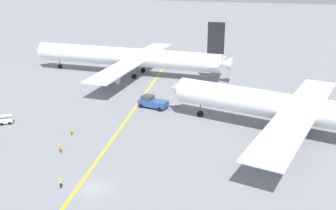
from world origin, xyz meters
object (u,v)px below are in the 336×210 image
(airliner_at_gate_left, at_px, (128,57))
(airliner_being_pushed, at_px, (290,108))
(gse_baggage_cart_trailing, at_px, (5,120))
(ground_crew_wing_walker_right, at_px, (60,148))
(pushback_tug, at_px, (152,102))
(ground_crew_ramp_agent_by_cones, at_px, (71,131))
(ground_crew_marshaller_foreground, at_px, (60,182))

(airliner_at_gate_left, relative_size, airliner_being_pushed, 1.25)
(airliner_at_gate_left, distance_m, gse_baggage_cart_trailing, 42.33)
(airliner_at_gate_left, distance_m, ground_crew_wing_walker_right, 49.87)
(pushback_tug, distance_m, gse_baggage_cart_trailing, 30.11)
(ground_crew_ramp_agent_by_cones, height_order, ground_crew_wing_walker_right, ground_crew_ramp_agent_by_cones)
(pushback_tug, xyz_separation_m, gse_baggage_cart_trailing, (-24.93, -16.87, -0.38))
(airliner_being_pushed, bearing_deg, ground_crew_wing_walker_right, -153.37)
(airliner_at_gate_left, bearing_deg, gse_baggage_cart_trailing, -103.47)
(airliner_being_pushed, relative_size, pushback_tug, 4.96)
(pushback_tug, relative_size, gse_baggage_cart_trailing, 3.09)
(airliner_being_pushed, height_order, ground_crew_ramp_agent_by_cones, airliner_being_pushed)
(gse_baggage_cart_trailing, height_order, ground_crew_marshaller_foreground, gse_baggage_cart_trailing)
(ground_crew_ramp_agent_by_cones, bearing_deg, ground_crew_marshaller_foreground, -65.54)
(pushback_tug, bearing_deg, ground_crew_marshaller_foreground, -93.58)
(airliner_being_pushed, distance_m, ground_crew_wing_walker_right, 40.91)
(pushback_tug, bearing_deg, ground_crew_wing_walker_right, -107.51)
(ground_crew_ramp_agent_by_cones, bearing_deg, pushback_tug, 61.80)
(airliner_being_pushed, bearing_deg, ground_crew_marshaller_foreground, -137.72)
(airliner_being_pushed, height_order, ground_crew_wing_walker_right, airliner_being_pushed)
(airliner_at_gate_left, bearing_deg, ground_crew_ramp_agent_by_cones, -82.70)
(airliner_at_gate_left, xyz_separation_m, ground_crew_marshaller_foreground, (12.94, -58.78, -4.27))
(ground_crew_wing_walker_right, relative_size, ground_crew_marshaller_foreground, 0.99)
(ground_crew_ramp_agent_by_cones, relative_size, ground_crew_wing_walker_right, 1.01)
(gse_baggage_cart_trailing, height_order, ground_crew_wing_walker_right, gse_baggage_cart_trailing)
(ground_crew_wing_walker_right, height_order, ground_crew_marshaller_foreground, ground_crew_marshaller_foreground)
(airliner_at_gate_left, xyz_separation_m, gse_baggage_cart_trailing, (-9.81, -40.96, -4.24))
(ground_crew_marshaller_foreground, bearing_deg, pushback_tug, 86.42)
(airliner_being_pushed, distance_m, ground_crew_marshaller_foreground, 41.62)
(airliner_at_gate_left, xyz_separation_m, ground_crew_ramp_agent_by_cones, (5.40, -42.20, -4.26))
(airliner_at_gate_left, height_order, gse_baggage_cart_trailing, airliner_at_gate_left)
(airliner_being_pushed, distance_m, gse_baggage_cart_trailing, 54.49)
(ground_crew_ramp_agent_by_cones, xyz_separation_m, ground_crew_marshaller_foreground, (7.54, -16.58, -0.00))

